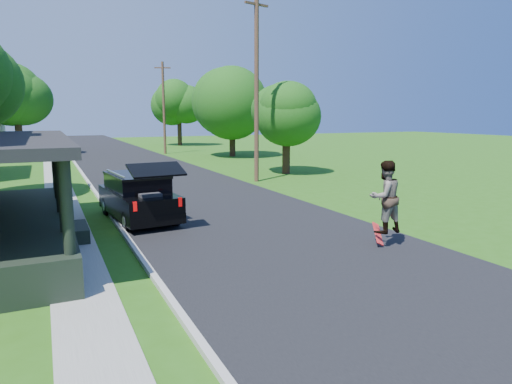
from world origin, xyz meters
name	(u,v)px	position (x,y,z in m)	size (l,w,h in m)	color
ground	(341,276)	(0.00, 0.00, 0.00)	(140.00, 140.00, 0.00)	#285A12
street	(154,175)	(0.00, 20.00, 0.00)	(8.00, 120.00, 0.02)	black
curb	(85,179)	(-4.05, 20.00, 0.00)	(0.15, 120.00, 0.12)	#ABABA6
sidewalk	(57,180)	(-5.60, 20.00, 0.00)	(1.30, 120.00, 0.03)	gray
black_suv	(138,197)	(-3.20, 7.84, 0.85)	(2.25, 4.93, 2.23)	black
skateboarder	(385,197)	(2.50, 1.50, 1.45)	(1.01, 0.79, 2.07)	black
skateboard	(378,234)	(2.46, 1.68, 0.32)	(0.53, 0.69, 0.56)	red
tree_left_far	(15,88)	(-8.13, 38.46, 6.05)	(5.85, 5.65, 9.11)	black
tree_right_near	(286,105)	(7.85, 17.16, 4.31)	(5.04, 4.68, 6.48)	black
tree_right_mid	(232,95)	(9.37, 30.04, 5.50)	(7.11, 7.20, 8.75)	black
tree_right_far	(178,101)	(9.03, 46.38, 5.40)	(5.48, 5.48, 8.15)	black
utility_pole_near	(257,87)	(4.70, 14.78, 5.21)	(1.55, 0.51, 10.14)	#40291D
utility_pole_far	(164,107)	(4.50, 35.22, 4.45)	(1.46, 0.60, 8.64)	#40291D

